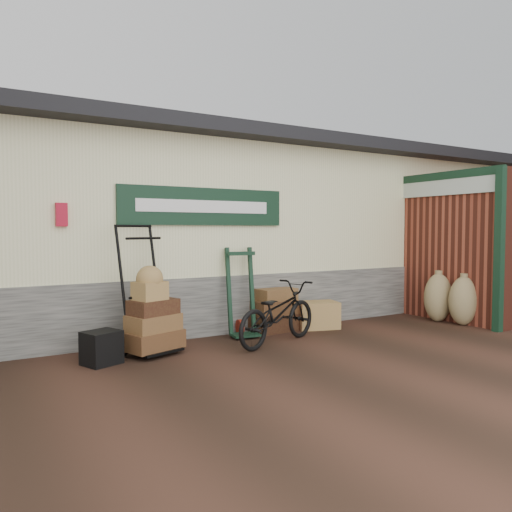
{
  "coord_description": "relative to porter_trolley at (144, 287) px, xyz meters",
  "views": [
    {
      "loc": [
        -3.41,
        -5.77,
        1.61
      ],
      "look_at": [
        0.54,
        0.9,
        1.2
      ],
      "focal_mm": 35.0,
      "sensor_mm": 36.0,
      "label": 1
    }
  ],
  "objects": [
    {
      "name": "burlap_sack_left",
      "position": [
        5.13,
        -0.46,
        -0.43
      ],
      "size": [
        0.54,
        0.46,
        0.84
      ],
      "primitive_type": "ellipsoid",
      "rotation": [
        0.0,
        0.0,
        0.03
      ],
      "color": "brown",
      "rests_on": "ground"
    },
    {
      "name": "bicycle",
      "position": [
        1.77,
        -0.47,
        -0.37
      ],
      "size": [
        1.11,
        1.76,
        0.96
      ],
      "primitive_type": "imported",
      "rotation": [
        0.0,
        0.0,
        1.92
      ],
      "color": "black",
      "rests_on": "ground"
    },
    {
      "name": "burlap_sack_right",
      "position": [
        5.22,
        -0.91,
        -0.44
      ],
      "size": [
        0.6,
        0.53,
        0.82
      ],
      "primitive_type": "ellipsoid",
      "rotation": [
        0.0,
        0.0,
        -0.22
      ],
      "color": "brown",
      "rests_on": "ground"
    },
    {
      "name": "suitcase_stack",
      "position": [
        2.21,
        0.31,
        -0.51
      ],
      "size": [
        0.82,
        0.55,
        0.69
      ],
      "primitive_type": null,
      "rotation": [
        0.0,
        0.0,
        0.08
      ],
      "color": "#331510",
      "rests_on": "ground"
    },
    {
      "name": "green_barrow",
      "position": [
        1.58,
        0.23,
        -0.19
      ],
      "size": [
        0.53,
        0.46,
        1.34
      ],
      "primitive_type": null,
      "rotation": [
        0.0,
        0.0,
        -0.12
      ],
      "color": "black",
      "rests_on": "ground"
    },
    {
      "name": "black_trunk",
      "position": [
        -0.63,
        -0.3,
        -0.66
      ],
      "size": [
        0.5,
        0.47,
        0.4
      ],
      "primitive_type": "cube",
      "rotation": [
        0.0,
        0.0,
        0.38
      ],
      "color": "black",
      "rests_on": "ground"
    },
    {
      "name": "wicker_hamper",
      "position": [
        2.93,
        0.14,
        -0.64
      ],
      "size": [
        0.76,
        0.6,
        0.43
      ],
      "primitive_type": "cube",
      "rotation": [
        0.0,
        0.0,
        -0.28
      ],
      "color": "olive",
      "rests_on": "ground"
    },
    {
      "name": "station_building",
      "position": [
        1.37,
        2.2,
        0.76
      ],
      "size": [
        14.4,
        4.1,
        3.2
      ],
      "color": "#4C4C47",
      "rests_on": "ground"
    },
    {
      "name": "porter_trolley",
      "position": [
        0.0,
        0.0,
        0.0
      ],
      "size": [
        1.01,
        0.88,
        1.71
      ],
      "primitive_type": null,
      "rotation": [
        0.0,
        0.0,
        0.32
      ],
      "color": "black",
      "rests_on": "ground"
    },
    {
      "name": "brick_outbuilding",
      "position": [
        6.07,
        0.66,
        0.45
      ],
      "size": [
        1.71,
        4.51,
        2.62
      ],
      "color": "maroon",
      "rests_on": "ground"
    },
    {
      "name": "ground",
      "position": [
        1.37,
        -0.54,
        -0.86
      ],
      "size": [
        80.0,
        80.0,
        0.0
      ],
      "primitive_type": "plane",
      "color": "black",
      "rests_on": "ground"
    }
  ]
}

